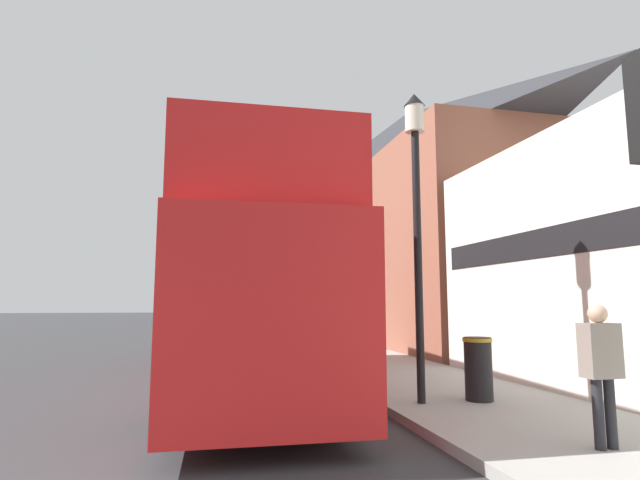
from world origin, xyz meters
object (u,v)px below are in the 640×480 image
at_px(tour_bus, 247,298).
at_px(lamp_post_third, 266,273).
at_px(lamp_post_second, 304,256).
at_px(pedestrian_second, 601,361).
at_px(litter_bin, 478,367).
at_px(parked_car_ahead_of_bus, 250,332).
at_px(lamp_post_nearest, 416,187).

xyz_separation_m(tour_bus, lamp_post_third, (2.29, 16.38, 1.50)).
distance_m(lamp_post_second, lamp_post_third, 9.70).
height_order(pedestrian_second, litter_bin, pedestrian_second).
height_order(tour_bus, parked_car_ahead_of_bus, tour_bus).
distance_m(lamp_post_nearest, lamp_post_second, 9.70).
bearing_deg(tour_bus, parked_car_ahead_of_bus, 85.81).
bearing_deg(lamp_post_nearest, tour_bus, 129.86).
bearing_deg(parked_car_ahead_of_bus, tour_bus, -96.71).
relative_size(lamp_post_nearest, lamp_post_third, 1.11).
relative_size(pedestrian_second, lamp_post_third, 0.34).
height_order(lamp_post_third, litter_bin, lamp_post_third).
bearing_deg(lamp_post_nearest, litter_bin, -1.01).
distance_m(pedestrian_second, lamp_post_nearest, 3.86).
distance_m(lamp_post_second, litter_bin, 10.13).
height_order(tour_bus, lamp_post_nearest, lamp_post_nearest).
relative_size(pedestrian_second, litter_bin, 1.54).
bearing_deg(tour_bus, pedestrian_second, -58.01).
bearing_deg(tour_bus, lamp_post_second, 70.73).
xyz_separation_m(tour_bus, lamp_post_nearest, (2.52, -3.02, 1.82)).
height_order(lamp_post_nearest, litter_bin, lamp_post_nearest).
bearing_deg(lamp_post_second, lamp_post_nearest, -90.00).
distance_m(tour_bus, lamp_post_second, 7.31).
bearing_deg(lamp_post_nearest, lamp_post_third, 90.67).
distance_m(parked_car_ahead_of_bus, pedestrian_second, 13.65).
bearing_deg(tour_bus, litter_bin, -39.42).
distance_m(tour_bus, parked_car_ahead_of_bus, 7.72).
relative_size(lamp_post_nearest, litter_bin, 5.06).
relative_size(lamp_post_second, lamp_post_third, 1.02).
xyz_separation_m(pedestrian_second, lamp_post_nearest, (-0.90, 2.76, 2.54)).
bearing_deg(litter_bin, lamp_post_third, 93.60).
distance_m(tour_bus, litter_bin, 4.78).
xyz_separation_m(lamp_post_third, litter_bin, (1.22, -19.42, -2.62)).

